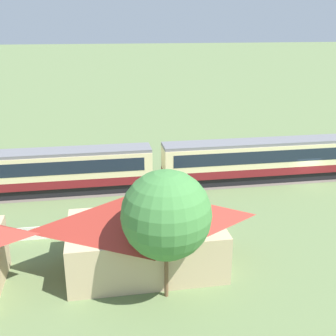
# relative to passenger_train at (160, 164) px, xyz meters

# --- Properties ---
(ground_plane) EXTENTS (600.00, 600.00, 0.00)m
(ground_plane) POSITION_rel_passenger_train_xyz_m (15.05, -1.38, -2.35)
(ground_plane) COLOR #607547
(passenger_train) EXTENTS (81.25, 2.85, 4.24)m
(passenger_train) POSITION_rel_passenger_train_xyz_m (0.00, 0.00, 0.00)
(passenger_train) COLOR maroon
(passenger_train) RESTS_ON ground_plane
(railway_track) EXTENTS (123.65, 3.60, 0.04)m
(railway_track) POSITION_rel_passenger_train_xyz_m (3.25, 0.00, -2.34)
(railway_track) COLOR #665B51
(railway_track) RESTS_ON ground_plane
(cottage_red_roof_2) EXTENTS (10.75, 6.54, 5.53)m
(cottage_red_roof_2) POSITION_rel_passenger_train_xyz_m (-3.13, -14.21, 0.52)
(cottage_red_roof_2) COLOR tan
(cottage_red_roof_2) RESTS_ON ground_plane
(yard_tree_1) EXTENTS (5.13, 5.13, 7.91)m
(yard_tree_1) POSITION_rel_passenger_train_xyz_m (-2.30, -17.66, 2.99)
(yard_tree_1) COLOR brown
(yard_tree_1) RESTS_ON ground_plane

